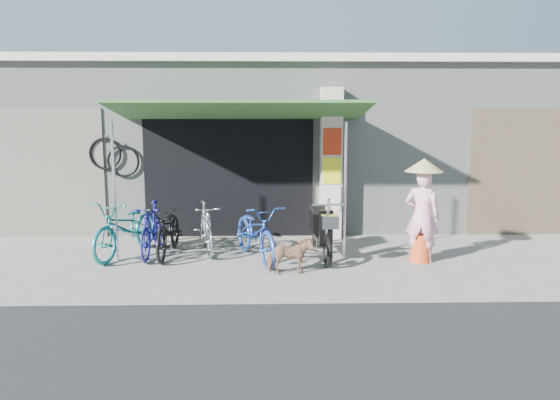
{
  "coord_description": "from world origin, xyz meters",
  "views": [
    {
      "loc": [
        -0.43,
        -8.41,
        2.53
      ],
      "look_at": [
        -0.2,
        1.0,
        1.0
      ],
      "focal_mm": 35.0,
      "sensor_mm": 36.0,
      "label": 1
    }
  ],
  "objects_px": {
    "bike_teal": "(127,227)",
    "bike_navy": "(256,232)",
    "bike_silver": "(206,227)",
    "street_dog": "(290,256)",
    "nun": "(422,211)",
    "moped": "(321,230)",
    "bike_blue": "(152,229)",
    "bike_black": "(169,230)"
  },
  "relations": [
    {
      "from": "street_dog",
      "to": "nun",
      "type": "bearing_deg",
      "value": -79.74
    },
    {
      "from": "bike_teal",
      "to": "bike_navy",
      "type": "bearing_deg",
      "value": 10.13
    },
    {
      "from": "bike_navy",
      "to": "street_dog",
      "type": "xyz_separation_m",
      "value": [
        0.55,
        -0.88,
        -0.2
      ]
    },
    {
      "from": "bike_silver",
      "to": "street_dog",
      "type": "bearing_deg",
      "value": -57.85
    },
    {
      "from": "bike_black",
      "to": "nun",
      "type": "distance_m",
      "value": 4.41
    },
    {
      "from": "bike_black",
      "to": "bike_teal",
      "type": "bearing_deg",
      "value": -177.85
    },
    {
      "from": "street_dog",
      "to": "moped",
      "type": "relative_size",
      "value": 0.38
    },
    {
      "from": "bike_navy",
      "to": "moped",
      "type": "height_order",
      "value": "moped"
    },
    {
      "from": "nun",
      "to": "bike_teal",
      "type": "bearing_deg",
      "value": 18.35
    },
    {
      "from": "street_dog",
      "to": "nun",
      "type": "relative_size",
      "value": 0.4
    },
    {
      "from": "bike_silver",
      "to": "moped",
      "type": "relative_size",
      "value": 0.82
    },
    {
      "from": "bike_navy",
      "to": "moped",
      "type": "distance_m",
      "value": 1.16
    },
    {
      "from": "bike_teal",
      "to": "bike_navy",
      "type": "relative_size",
      "value": 1.03
    },
    {
      "from": "bike_silver",
      "to": "street_dog",
      "type": "xyz_separation_m",
      "value": [
        1.46,
        -1.43,
        -0.16
      ]
    },
    {
      "from": "nun",
      "to": "street_dog",
      "type": "bearing_deg",
      "value": 41.55
    },
    {
      "from": "bike_teal",
      "to": "moped",
      "type": "distance_m",
      "value": 3.43
    },
    {
      "from": "bike_silver",
      "to": "moped",
      "type": "distance_m",
      "value": 2.08
    },
    {
      "from": "bike_teal",
      "to": "bike_black",
      "type": "distance_m",
      "value": 0.74
    },
    {
      "from": "moped",
      "to": "bike_black",
      "type": "bearing_deg",
      "value": 174.07
    },
    {
      "from": "bike_blue",
      "to": "bike_black",
      "type": "relative_size",
      "value": 0.9
    },
    {
      "from": "bike_silver",
      "to": "bike_navy",
      "type": "xyz_separation_m",
      "value": [
        0.91,
        -0.54,
        0.04
      ]
    },
    {
      "from": "bike_silver",
      "to": "bike_blue",
      "type": "bearing_deg",
      "value": -179.5
    },
    {
      "from": "bike_navy",
      "to": "street_dog",
      "type": "distance_m",
      "value": 1.06
    },
    {
      "from": "bike_black",
      "to": "street_dog",
      "type": "distance_m",
      "value": 2.43
    },
    {
      "from": "bike_blue",
      "to": "nun",
      "type": "relative_size",
      "value": 0.9
    },
    {
      "from": "moped",
      "to": "bike_blue",
      "type": "bearing_deg",
      "value": 174.91
    },
    {
      "from": "nun",
      "to": "bike_silver",
      "type": "bearing_deg",
      "value": 13.15
    },
    {
      "from": "bike_silver",
      "to": "moped",
      "type": "xyz_separation_m",
      "value": [
        2.06,
        -0.33,
        0.02
      ]
    },
    {
      "from": "bike_teal",
      "to": "bike_black",
      "type": "xyz_separation_m",
      "value": [
        0.74,
        0.01,
        -0.05
      ]
    },
    {
      "from": "bike_blue",
      "to": "street_dog",
      "type": "relative_size",
      "value": 2.22
    },
    {
      "from": "bike_blue",
      "to": "bike_silver",
      "type": "relative_size",
      "value": 1.04
    },
    {
      "from": "street_dog",
      "to": "bike_silver",
      "type": "bearing_deg",
      "value": 38.36
    },
    {
      "from": "bike_teal",
      "to": "nun",
      "type": "xyz_separation_m",
      "value": [
        5.1,
        -0.5,
        0.36
      ]
    },
    {
      "from": "nun",
      "to": "bike_navy",
      "type": "bearing_deg",
      "value": 20.57
    },
    {
      "from": "bike_blue",
      "to": "nun",
      "type": "height_order",
      "value": "nun"
    },
    {
      "from": "bike_blue",
      "to": "moped",
      "type": "bearing_deg",
      "value": -0.59
    },
    {
      "from": "bike_silver",
      "to": "moped",
      "type": "height_order",
      "value": "moped"
    },
    {
      "from": "bike_navy",
      "to": "bike_silver",
      "type": "bearing_deg",
      "value": 129.06
    },
    {
      "from": "street_dog",
      "to": "nun",
      "type": "xyz_separation_m",
      "value": [
        2.26,
        0.72,
        0.57
      ]
    },
    {
      "from": "bike_silver",
      "to": "nun",
      "type": "height_order",
      "value": "nun"
    },
    {
      "from": "bike_navy",
      "to": "bike_teal",
      "type": "bearing_deg",
      "value": 151.53
    },
    {
      "from": "bike_navy",
      "to": "moped",
      "type": "xyz_separation_m",
      "value": [
        1.14,
        0.22,
        -0.02
      ]
    }
  ]
}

